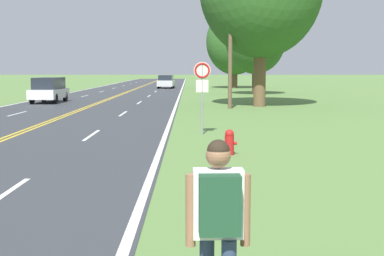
{
  "coord_description": "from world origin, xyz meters",
  "views": [
    {
      "loc": [
        6.19,
        -2.19,
        2.35
      ],
      "look_at": [
        6.25,
        9.89,
        1.0
      ],
      "focal_mm": 50.0,
      "sensor_mm": 36.0,
      "label": 1
    }
  ],
  "objects_px": {
    "hitchhiker_person": "(218,214)",
    "tree_mid_treeline": "(235,42)",
    "car_silver_hatchback_mid_near": "(166,81)",
    "fire_hydrant": "(229,142)",
    "car_white_van_approaching": "(49,89)",
    "traffic_sign": "(202,80)",
    "tree_left_verge": "(256,39)"
  },
  "relations": [
    {
      "from": "tree_mid_treeline",
      "to": "fire_hydrant",
      "type": "bearing_deg",
      "value": -94.98
    },
    {
      "from": "traffic_sign",
      "to": "tree_mid_treeline",
      "type": "bearing_deg",
      "value": 83.73
    },
    {
      "from": "tree_left_verge",
      "to": "tree_mid_treeline",
      "type": "relative_size",
      "value": 0.86
    },
    {
      "from": "traffic_sign",
      "to": "tree_mid_treeline",
      "type": "relative_size",
      "value": 0.27
    },
    {
      "from": "fire_hydrant",
      "to": "car_silver_hatchback_mid_near",
      "type": "relative_size",
      "value": 0.17
    },
    {
      "from": "fire_hydrant",
      "to": "tree_mid_treeline",
      "type": "bearing_deg",
      "value": 85.02
    },
    {
      "from": "tree_left_verge",
      "to": "car_white_van_approaching",
      "type": "relative_size",
      "value": 1.84
    },
    {
      "from": "fire_hydrant",
      "to": "car_silver_hatchback_mid_near",
      "type": "bearing_deg",
      "value": 94.48
    },
    {
      "from": "tree_left_verge",
      "to": "tree_mid_treeline",
      "type": "distance_m",
      "value": 15.51
    },
    {
      "from": "traffic_sign",
      "to": "tree_left_verge",
      "type": "height_order",
      "value": "tree_left_verge"
    },
    {
      "from": "fire_hydrant",
      "to": "car_silver_hatchback_mid_near",
      "type": "xyz_separation_m",
      "value": [
        -3.87,
        49.34,
        0.47
      ]
    },
    {
      "from": "car_white_van_approaching",
      "to": "car_silver_hatchback_mid_near",
      "type": "bearing_deg",
      "value": -13.56
    },
    {
      "from": "traffic_sign",
      "to": "car_silver_hatchback_mid_near",
      "type": "relative_size",
      "value": 0.62
    },
    {
      "from": "car_white_van_approaching",
      "to": "fire_hydrant",
      "type": "bearing_deg",
      "value": -153.55
    },
    {
      "from": "fire_hydrant",
      "to": "car_white_van_approaching",
      "type": "height_order",
      "value": "car_white_van_approaching"
    },
    {
      "from": "hitchhiker_person",
      "to": "tree_mid_treeline",
      "type": "bearing_deg",
      "value": -6.61
    },
    {
      "from": "fire_hydrant",
      "to": "traffic_sign",
      "type": "bearing_deg",
      "value": 97.98
    },
    {
      "from": "tree_mid_treeline",
      "to": "car_silver_hatchback_mid_near",
      "type": "bearing_deg",
      "value": -176.56
    },
    {
      "from": "hitchhiker_person",
      "to": "car_white_van_approaching",
      "type": "relative_size",
      "value": 0.39
    },
    {
      "from": "car_white_van_approaching",
      "to": "traffic_sign",
      "type": "bearing_deg",
      "value": -149.69
    },
    {
      "from": "car_silver_hatchback_mid_near",
      "to": "traffic_sign",
      "type": "bearing_deg",
      "value": 6.57
    },
    {
      "from": "car_silver_hatchback_mid_near",
      "to": "car_white_van_approaching",
      "type": "bearing_deg",
      "value": -11.98
    },
    {
      "from": "tree_mid_treeline",
      "to": "car_white_van_approaching",
      "type": "distance_m",
      "value": 31.58
    },
    {
      "from": "car_silver_hatchback_mid_near",
      "to": "fire_hydrant",
      "type": "bearing_deg",
      "value": 6.93
    },
    {
      "from": "hitchhiker_person",
      "to": "fire_hydrant",
      "type": "bearing_deg",
      "value": -6.52
    },
    {
      "from": "fire_hydrant",
      "to": "tree_left_verge",
      "type": "distance_m",
      "value": 34.99
    },
    {
      "from": "tree_mid_treeline",
      "to": "car_white_van_approaching",
      "type": "bearing_deg",
      "value": -118.94
    },
    {
      "from": "hitchhiker_person",
      "to": "tree_left_verge",
      "type": "xyz_separation_m",
      "value": [
        5.73,
        44.12,
        3.91
      ]
    },
    {
      "from": "tree_left_verge",
      "to": "car_white_van_approaching",
      "type": "distance_m",
      "value": 20.05
    },
    {
      "from": "traffic_sign",
      "to": "car_silver_hatchback_mid_near",
      "type": "distance_m",
      "value": 44.94
    },
    {
      "from": "tree_left_verge",
      "to": "tree_mid_treeline",
      "type": "height_order",
      "value": "tree_mid_treeline"
    },
    {
      "from": "hitchhiker_person",
      "to": "traffic_sign",
      "type": "bearing_deg",
      "value": -2.44
    }
  ]
}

